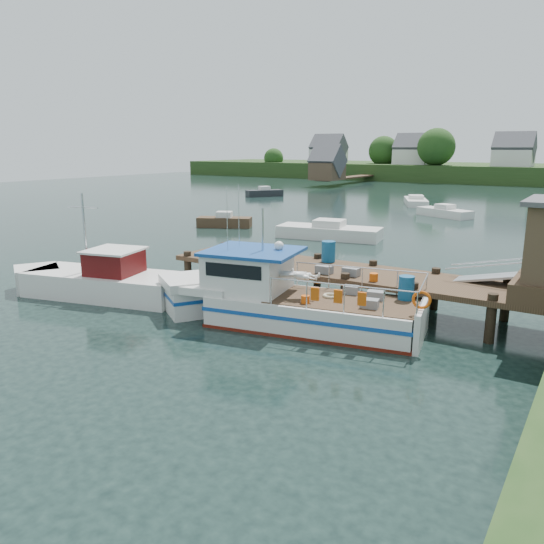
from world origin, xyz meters
The scene contains 9 objects.
ground_plane centered at (0.00, 0.00, 0.00)m, with size 160.00×160.00×0.00m, color black.
dock centered at (6.51, 0.01, 2.24)m, with size 16.60×3.00×4.78m.
lobster_boat centered at (0.48, -3.24, 0.86)m, with size 9.97×4.44×4.76m.
work_boat centered at (-7.70, -4.37, 0.67)m, with size 8.01×4.03×4.20m.
moored_rowboat centered at (-15.17, 13.72, 0.44)m, with size 4.28×3.05×1.19m.
moored_a centered at (-6.08, 13.44, 0.47)m, with size 7.17×3.49×1.26m.
moored_b centered at (-2.66, 29.02, 0.41)m, with size 5.27×3.79×1.11m.
moored_d centered at (-7.94, 37.36, 0.38)m, with size 4.27×6.37×1.03m.
moored_e centered at (-26.87, 36.82, 0.46)m, with size 3.83×4.57×1.24m.
Camera 1 is at (9.79, -18.21, 6.02)m, focal length 35.00 mm.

